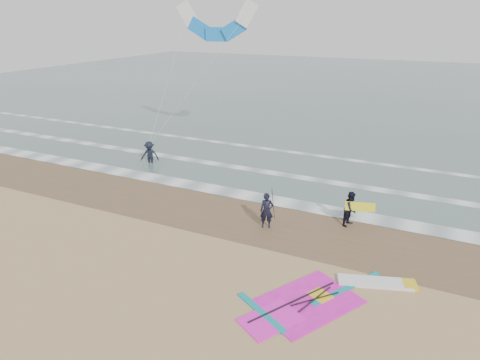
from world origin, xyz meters
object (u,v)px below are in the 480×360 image
at_px(person_standing, 267,211).
at_px(person_wading, 149,150).
at_px(windsurf_rig, 327,297).
at_px(surf_kite, 216,24).
at_px(person_walking, 351,209).

height_order(person_standing, person_wading, person_wading).
bearing_deg(windsurf_rig, person_wading, 147.26).
height_order(windsurf_rig, person_standing, person_standing).
xyz_separation_m(windsurf_rig, surf_kite, (-11.59, 13.90, 8.32)).
xyz_separation_m(person_standing, person_wading, (-10.10, 5.03, 0.08)).
xyz_separation_m(windsurf_rig, person_wading, (-13.91, 8.95, 0.87)).
distance_m(windsurf_rig, person_walking, 5.84).
height_order(person_walking, person_wading, person_wading).
bearing_deg(person_wading, person_walking, -33.25).
relative_size(person_walking, surf_kite, 0.19).
relative_size(person_walking, person_wading, 0.89).
bearing_deg(person_wading, surf_kite, 44.98).
height_order(person_standing, person_walking, person_standing).
bearing_deg(person_standing, windsurf_rig, -68.15).
bearing_deg(person_walking, person_wading, 95.51).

